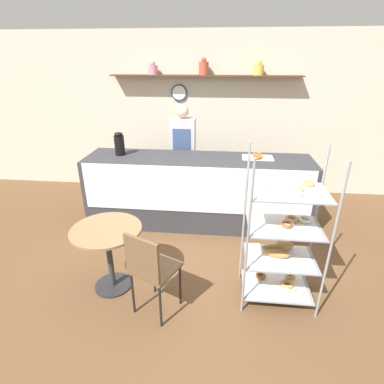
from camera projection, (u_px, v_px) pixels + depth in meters
ground_plane at (188, 276)px, 3.40m from camera, size 14.00×14.00×0.00m
back_wall at (205, 115)px, 5.21m from camera, size 10.00×0.30×2.70m
display_counter at (198, 191)px, 4.33m from camera, size 3.15×0.75×1.00m
pastry_rack at (283, 242)px, 2.86m from camera, size 0.72×0.51×1.56m
person_worker at (183, 153)px, 4.74m from camera, size 0.39×0.23×1.63m
cafe_table at (108, 244)px, 3.04m from camera, size 0.71×0.71×0.72m
cafe_chair at (150, 266)px, 2.68m from camera, size 0.51×0.51×0.90m
coffee_carafe at (119, 144)px, 4.21m from camera, size 0.14×0.14×0.32m
donut_tray_counter at (258, 157)px, 4.13m from camera, size 0.42×0.27×0.05m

